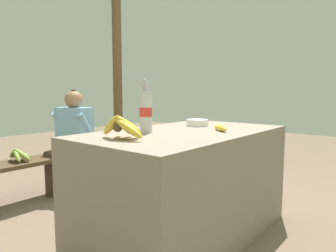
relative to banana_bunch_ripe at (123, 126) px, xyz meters
name	(u,v)px	position (x,y,z in m)	size (l,w,h in m)	color
ground_plane	(185,234)	(0.52, -0.05, -0.81)	(12.00, 12.00, 0.00)	#75604C
market_counter	(185,183)	(0.52, -0.05, -0.44)	(1.49, 0.85, 0.74)	gray
banana_bunch_ripe	(123,126)	(0.00, 0.00, 0.00)	(0.19, 0.33, 0.15)	#4C381E
serving_bowl	(197,122)	(0.82, 0.05, -0.04)	(0.17, 0.17, 0.05)	white
water_bottle	(146,111)	(0.28, 0.09, 0.07)	(0.08, 0.08, 0.35)	silver
loose_banana_front	(220,128)	(0.66, -0.24, -0.05)	(0.15, 0.17, 0.04)	gold
wooden_bench	(58,161)	(0.42, 1.42, -0.48)	(1.49, 0.32, 0.39)	#4C3823
seated_vendor	(71,134)	(0.55, 1.38, -0.22)	(0.45, 0.42, 1.03)	#473828
banana_bunch_green	(19,154)	(0.05, 1.42, -0.35)	(0.18, 0.28, 0.13)	#4C381E
support_post_far	(117,74)	(1.49, 1.75, 0.43)	(0.12, 0.12, 2.47)	brown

